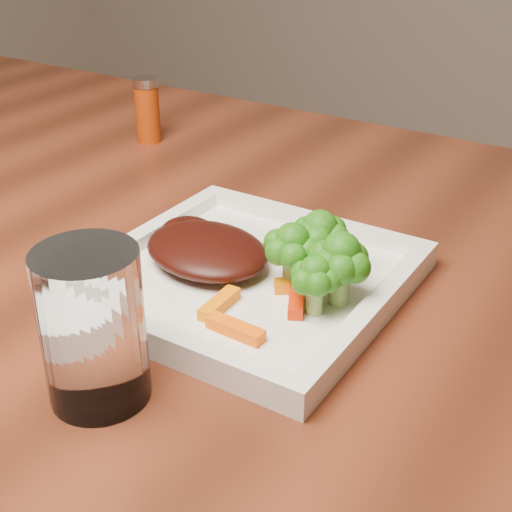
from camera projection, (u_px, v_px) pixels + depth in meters
The scene contains 14 objects.
dining_table at pixel (85, 422), 1.05m from camera, with size 1.60×0.90×0.75m, color #612816, non-canonical shape.
plate at pixel (247, 282), 0.67m from camera, with size 0.27×0.27×0.01m, color white.
steak at pixel (207, 250), 0.68m from camera, with size 0.13×0.10×0.03m, color #360B08.
broccoli_0 at pixel (319, 242), 0.65m from camera, with size 0.06×0.06×0.07m, color #296110, non-canonical shape.
broccoli_1 at pixel (340, 270), 0.61m from camera, with size 0.06×0.06×0.06m, color #176010, non-canonical shape.
broccoli_2 at pixel (315, 283), 0.59m from camera, with size 0.05×0.05×0.06m, color #376A11, non-canonical shape.
broccoli_3 at pixel (292, 256), 0.63m from camera, with size 0.06×0.06×0.06m, color #1C5D0F, non-canonical shape.
carrot_0 at pixel (235, 329), 0.58m from camera, with size 0.05×0.01×0.01m, color #FF5E04.
carrot_2 at pixel (219, 304), 0.61m from camera, with size 0.05×0.01×0.01m, color orange.
carrot_4 at pixel (291, 251), 0.70m from camera, with size 0.05×0.01×0.01m, color red.
carrot_5 at pixel (296, 300), 0.62m from camera, with size 0.05×0.01×0.01m, color red.
carrot_6 at pixel (303, 285), 0.64m from camera, with size 0.05×0.01×0.01m, color orange.
spice_shaker at pixel (147, 110), 1.01m from camera, with size 0.03×0.03×0.09m, color #9D3108.
drinking_glass at pixel (93, 327), 0.50m from camera, with size 0.07×0.07×0.12m, color white.
Camera 1 is at (0.65, -0.65, 1.09)m, focal length 50.00 mm.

